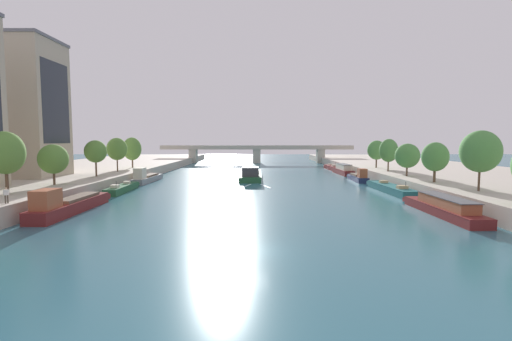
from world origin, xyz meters
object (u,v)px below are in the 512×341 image
at_px(moored_boat_left_midway, 69,204).
at_px(barge_midriver, 251,174).
at_px(tree_left_third, 117,149).
at_px(person_on_quay, 6,194).
at_px(moored_boat_right_far, 390,188).
at_px(tree_left_far, 96,151).
at_px(tree_right_end_of_row, 389,151).
at_px(tree_left_by_lamp, 5,153).
at_px(bridge_far, 257,151).
at_px(moored_boat_left_second, 122,188).
at_px(tree_right_far, 377,150).
at_px(tree_right_by_lamp, 407,156).
at_px(tree_left_second, 132,149).
at_px(tree_right_third, 435,157).
at_px(moored_boat_right_end, 443,207).
at_px(tree_left_nearest, 53,159).
at_px(moored_boat_right_midway, 358,177).
at_px(moored_boat_right_downstream, 332,167).
at_px(moored_boat_left_far, 147,178).
at_px(tree_right_second, 480,151).
at_px(moored_boat_right_second, 343,170).

bearing_deg(moored_boat_left_midway, barge_midriver, 62.65).
height_order(tree_left_third, person_on_quay, tree_left_third).
bearing_deg(tree_left_third, moored_boat_right_far, -16.21).
relative_size(barge_midriver, tree_left_third, 3.24).
relative_size(tree_left_far, tree_right_end_of_row, 0.96).
distance_m(tree_left_far, tree_right_end_of_row, 56.45).
bearing_deg(tree_left_by_lamp, bridge_far, 73.05).
height_order(barge_midriver, tree_left_third, tree_left_third).
height_order(moored_boat_left_second, tree_right_far, tree_right_far).
bearing_deg(tree_right_by_lamp, tree_left_second, 160.18).
height_order(tree_right_by_lamp, tree_right_end_of_row, tree_right_end_of_row).
bearing_deg(tree_left_by_lamp, barge_midriver, 54.46).
relative_size(tree_left_second, tree_right_third, 1.16).
xyz_separation_m(tree_right_end_of_row, person_on_quay, (-52.08, -38.72, -3.35)).
height_order(moored_boat_right_end, tree_left_nearest, tree_left_nearest).
bearing_deg(tree_left_second, person_on_quay, -85.31).
bearing_deg(moored_boat_right_far, moored_boat_right_midway, 92.84).
distance_m(moored_boat_left_midway, tree_right_far, 65.90).
relative_size(moored_boat_left_midway, moored_boat_right_downstream, 1.32).
bearing_deg(tree_left_by_lamp, moored_boat_left_far, 77.77).
relative_size(tree_left_third, tree_right_second, 0.91).
xyz_separation_m(moored_boat_left_second, tree_right_second, (50.08, -14.29, 6.52)).
bearing_deg(tree_right_end_of_row, moored_boat_left_midway, -145.90).
bearing_deg(tree_right_by_lamp, tree_right_second, -86.63).
bearing_deg(moored_boat_left_midway, bridge_far, 77.30).
bearing_deg(tree_right_end_of_row, tree_right_second, -88.28).
distance_m(moored_boat_left_second, tree_left_third, 16.97).
bearing_deg(moored_boat_left_second, tree_right_second, -15.92).
relative_size(tree_left_by_lamp, tree_left_third, 1.08).
bearing_deg(moored_boat_right_downstream, tree_right_far, -74.63).
xyz_separation_m(moored_boat_left_second, tree_right_end_of_row, (49.19, 15.14, 5.83)).
height_order(tree_right_by_lamp, bridge_far, tree_right_by_lamp).
xyz_separation_m(moored_boat_right_end, tree_right_third, (5.72, 14.19, 5.06)).
height_order(moored_boat_left_second, tree_left_far, tree_left_far).
relative_size(tree_left_nearest, tree_left_second, 0.82).
distance_m(tree_right_by_lamp, tree_right_far, 20.19).
xyz_separation_m(tree_left_third, bridge_far, (28.31, 63.30, -2.37)).
bearing_deg(bridge_far, person_on_quay, -103.79).
bearing_deg(moored_boat_left_midway, tree_right_third, 15.18).
relative_size(barge_midriver, moored_boat_right_second, 1.61).
xyz_separation_m(moored_boat_left_second, bridge_far, (21.99, 77.80, 3.77)).
bearing_deg(tree_right_third, moored_boat_right_far, 137.90).
height_order(moored_boat_right_downstream, person_on_quay, person_on_quay).
bearing_deg(moored_boat_right_downstream, tree_left_far, -139.77).
height_order(tree_left_by_lamp, bridge_far, tree_left_by_lamp).
distance_m(tree_right_third, tree_right_far, 29.89).
xyz_separation_m(moored_boat_right_downstream, tree_left_third, (-50.34, -32.49, 6.12)).
xyz_separation_m(moored_boat_left_second, moored_boat_right_midway, (43.39, 16.22, 0.26)).
height_order(moored_boat_right_second, tree_left_far, tree_left_far).
distance_m(moored_boat_right_far, moored_boat_right_midway, 16.42).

